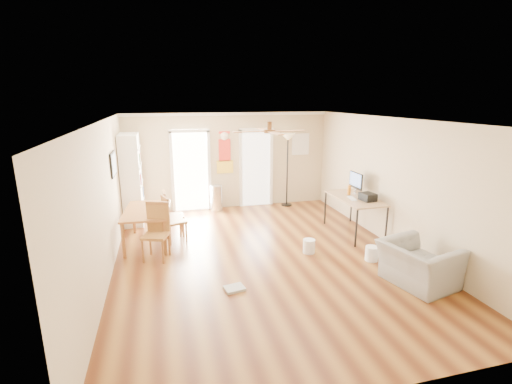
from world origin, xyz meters
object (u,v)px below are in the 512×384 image
object	(u,v)px
bookshelf	(132,179)
torchiere_lamp	(287,170)
dining_table	(148,227)
wastebasket_a	(309,246)
dining_chair_right_a	(174,214)
computer_desk	(354,215)
printer	(368,197)
wastebasket_b	(372,254)
armchair	(418,264)
trash_can	(216,198)
dining_chair_near	(155,233)
dining_chair_right_b	(175,219)

from	to	relation	value
bookshelf	torchiere_lamp	xyz separation A→B (m)	(4.10, 0.44, -0.06)
bookshelf	dining_table	xyz separation A→B (m)	(0.36, -1.49, -0.71)
wastebasket_a	dining_table	bearing A→B (deg)	156.87
dining_chair_right_a	computer_desk	size ratio (longest dim) A/B	0.64
printer	wastebasket_b	world-z (taller)	printer
wastebasket_a	armchair	size ratio (longest dim) A/B	0.26
trash_can	armchair	distance (m)	5.50
computer_desk	printer	size ratio (longest dim) A/B	4.89
dining_chair_right_a	dining_chair_near	world-z (taller)	dining_chair_near
wastebasket_a	armchair	xyz separation A→B (m)	(1.23, -1.62, 0.21)
dining_chair_right_a	trash_can	xyz separation A→B (m)	(1.18, 1.59, -0.15)
wastebasket_b	computer_desk	bearing A→B (deg)	74.69
dining_table	computer_desk	xyz separation A→B (m)	(4.46, -0.54, 0.05)
dining_chair_right_b	dining_chair_right_a	bearing A→B (deg)	-16.96
dining_chair_near	armchair	distance (m)	4.63
wastebasket_b	armchair	world-z (taller)	armchair
torchiere_lamp	armchair	bearing A→B (deg)	-83.35
trash_can	bookshelf	bearing A→B (deg)	-168.11
bookshelf	armchair	size ratio (longest dim) A/B	2.01
bookshelf	trash_can	xyz separation A→B (m)	(2.09, 0.44, -0.73)
bookshelf	computer_desk	xyz separation A→B (m)	(4.83, -2.02, -0.66)
wastebasket_b	armchair	xyz separation A→B (m)	(0.22, -0.99, 0.21)
bookshelf	wastebasket_a	distance (m)	4.53
bookshelf	torchiere_lamp	bearing A→B (deg)	-7.66
wastebasket_a	dining_chair_right_b	bearing A→B (deg)	153.02
dining_table	printer	bearing A→B (deg)	-10.18
computer_desk	printer	xyz separation A→B (m)	(0.14, -0.29, 0.50)
printer	armchair	size ratio (longest dim) A/B	0.30
wastebasket_a	armchair	world-z (taller)	armchair
torchiere_lamp	printer	bearing A→B (deg)	-72.54
computer_desk	wastebasket_a	bearing A→B (deg)	-150.80
torchiere_lamp	printer	distance (m)	2.89
bookshelf	dining_chair_right_a	xyz separation A→B (m)	(0.91, -1.15, -0.58)
dining_chair_right_a	printer	distance (m)	4.24
dining_chair_right_a	wastebasket_a	xyz separation A→B (m)	(2.52, -1.65, -0.36)
dining_table	wastebasket_b	bearing A→B (deg)	-25.47
printer	dining_chair_right_a	bearing A→B (deg)	156.19
dining_chair_right_a	trash_can	bearing A→B (deg)	-38.96
bookshelf	trash_can	size ratio (longest dim) A/B	3.06
dining_table	dining_chair_near	bearing A→B (deg)	-79.22
bookshelf	dining_chair_right_a	distance (m)	1.58
dining_table	armchair	bearing A→B (deg)	-34.25
dining_table	wastebasket_a	xyz separation A→B (m)	(3.07, -1.31, -0.23)
trash_can	printer	distance (m)	4.02
dining_chair_right_a	dining_chair_near	bearing A→B (deg)	159.75
dining_chair_right_b	torchiere_lamp	xyz separation A→B (m)	(3.18, 1.95, 0.51)
dining_chair_right_a	dining_table	bearing A→B (deg)	119.52
bookshelf	printer	world-z (taller)	bookshelf
trash_can	printer	xyz separation A→B (m)	(2.87, -2.76, 0.56)
torchiere_lamp	printer	xyz separation A→B (m)	(0.87, -2.75, -0.10)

